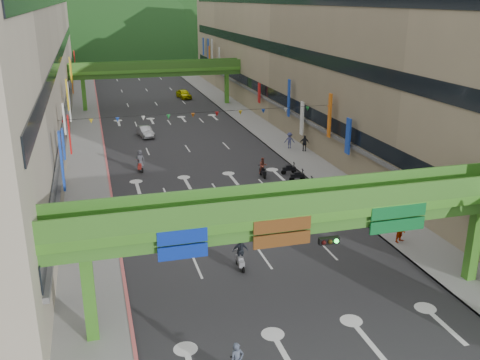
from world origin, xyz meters
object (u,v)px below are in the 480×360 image
at_px(overpass_near, 323,223).
at_px(car_yellow, 184,94).
at_px(scooter_rider_mid, 263,167).
at_px(pedestrian_red, 402,232).
at_px(car_silver, 145,132).

bearing_deg(overpass_near, car_yellow, 86.34).
distance_m(overpass_near, car_yellow, 66.51).
distance_m(scooter_rider_mid, pedestrian_red, 17.13).
distance_m(overpass_near, car_silver, 41.97).
height_order(scooter_rider_mid, car_silver, scooter_rider_mid).
xyz_separation_m(scooter_rider_mid, car_yellow, (0.08, 43.54, -0.23)).
bearing_deg(car_silver, overpass_near, -92.51).
xyz_separation_m(overpass_near, car_silver, (-4.93, 41.42, -4.56)).
height_order(overpass_near, car_yellow, overpass_near).
bearing_deg(scooter_rider_mid, pedestrian_red, -73.84).
bearing_deg(scooter_rider_mid, car_yellow, 89.89).
distance_m(scooter_rider_mid, car_yellow, 43.54).
relative_size(overpass_near, car_silver, 7.19).
relative_size(overpass_near, car_yellow, 6.31).
relative_size(scooter_rider_mid, car_silver, 0.50).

